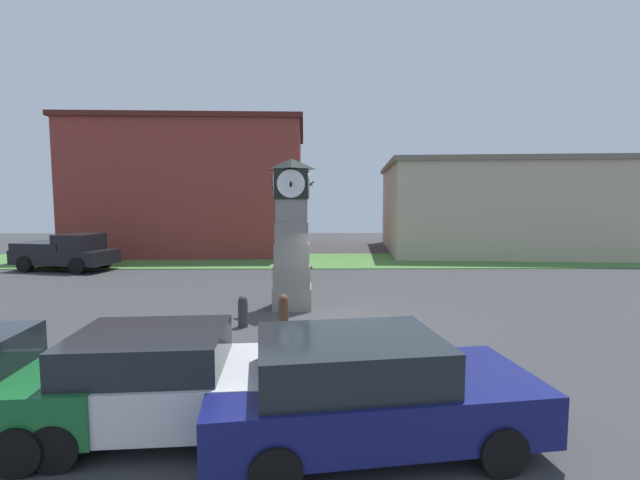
{
  "coord_description": "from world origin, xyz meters",
  "views": [
    {
      "loc": [
        -0.79,
        -11.87,
        3.44
      ],
      "look_at": [
        -0.61,
        2.75,
        2.13
      ],
      "focal_mm": 24.0,
      "sensor_mm": 36.0,
      "label": 1
    }
  ],
  "objects_px": {
    "bench": "(293,266)",
    "bollard_near_tower": "(243,311)",
    "clock_tower": "(292,238)",
    "pickup_truck": "(66,252)",
    "car_by_building": "(366,389)",
    "bollard_mid_row": "(284,316)",
    "car_near_tower": "(166,380)"
  },
  "relations": [
    {
      "from": "car_near_tower",
      "to": "car_by_building",
      "type": "relative_size",
      "value": 0.85
    },
    {
      "from": "clock_tower",
      "to": "bollard_near_tower",
      "type": "height_order",
      "value": "clock_tower"
    },
    {
      "from": "car_near_tower",
      "to": "car_by_building",
      "type": "height_order",
      "value": "car_by_building"
    },
    {
      "from": "bollard_mid_row",
      "to": "pickup_truck",
      "type": "height_order",
      "value": "pickup_truck"
    },
    {
      "from": "car_by_building",
      "to": "bench",
      "type": "relative_size",
      "value": 2.85
    },
    {
      "from": "car_near_tower",
      "to": "car_by_building",
      "type": "distance_m",
      "value": 2.99
    },
    {
      "from": "pickup_truck",
      "to": "bollard_near_tower",
      "type": "bearing_deg",
      "value": -43.19
    },
    {
      "from": "clock_tower",
      "to": "car_by_building",
      "type": "distance_m",
      "value": 8.18
    },
    {
      "from": "car_near_tower",
      "to": "pickup_truck",
      "type": "height_order",
      "value": "pickup_truck"
    },
    {
      "from": "bollard_mid_row",
      "to": "bench",
      "type": "bearing_deg",
      "value": 91.2
    },
    {
      "from": "bollard_near_tower",
      "to": "pickup_truck",
      "type": "bearing_deg",
      "value": 136.81
    },
    {
      "from": "bollard_mid_row",
      "to": "pickup_truck",
      "type": "relative_size",
      "value": 0.22
    },
    {
      "from": "car_near_tower",
      "to": "bollard_near_tower",
      "type": "bearing_deg",
      "value": 87.28
    },
    {
      "from": "car_near_tower",
      "to": "bench",
      "type": "bearing_deg",
      "value": 84.49
    },
    {
      "from": "bollard_mid_row",
      "to": "bench",
      "type": "height_order",
      "value": "bollard_mid_row"
    },
    {
      "from": "car_by_building",
      "to": "clock_tower",
      "type": "bearing_deg",
      "value": 100.39
    },
    {
      "from": "pickup_truck",
      "to": "car_by_building",
      "type": "bearing_deg",
      "value": -49.73
    },
    {
      "from": "car_near_tower",
      "to": "clock_tower",
      "type": "bearing_deg",
      "value": 78.65
    },
    {
      "from": "bollard_mid_row",
      "to": "car_by_building",
      "type": "xyz_separation_m",
      "value": [
        1.51,
        -4.7,
        0.22
      ]
    },
    {
      "from": "bollard_near_tower",
      "to": "car_near_tower",
      "type": "relative_size",
      "value": 0.22
    },
    {
      "from": "bollard_near_tower",
      "to": "car_by_building",
      "type": "bearing_deg",
      "value": -64.75
    },
    {
      "from": "bollard_mid_row",
      "to": "car_near_tower",
      "type": "xyz_separation_m",
      "value": [
        -1.45,
        -4.3,
        0.2
      ]
    },
    {
      "from": "pickup_truck",
      "to": "bollard_mid_row",
      "type": "bearing_deg",
      "value": -42.96
    },
    {
      "from": "bollard_near_tower",
      "to": "bollard_mid_row",
      "type": "xyz_separation_m",
      "value": [
        1.19,
        -1.03,
        0.13
      ]
    },
    {
      "from": "bollard_near_tower",
      "to": "car_near_tower",
      "type": "bearing_deg",
      "value": -92.72
    },
    {
      "from": "car_by_building",
      "to": "bench",
      "type": "height_order",
      "value": "car_by_building"
    },
    {
      "from": "clock_tower",
      "to": "car_near_tower",
      "type": "height_order",
      "value": "clock_tower"
    },
    {
      "from": "bollard_mid_row",
      "to": "car_by_building",
      "type": "distance_m",
      "value": 4.94
    },
    {
      "from": "clock_tower",
      "to": "bollard_mid_row",
      "type": "bearing_deg",
      "value": -91.07
    },
    {
      "from": "bench",
      "to": "bollard_near_tower",
      "type": "bearing_deg",
      "value": -97.41
    },
    {
      "from": "bollard_near_tower",
      "to": "bollard_mid_row",
      "type": "relative_size",
      "value": 0.78
    },
    {
      "from": "car_near_tower",
      "to": "pickup_truck",
      "type": "bearing_deg",
      "value": 124.04
    }
  ]
}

